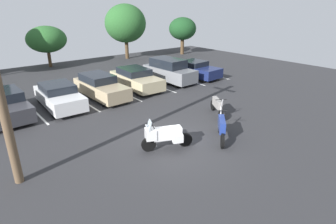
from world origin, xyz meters
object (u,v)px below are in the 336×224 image
object	(u,v)px
motorcycle_third	(217,106)
car_white	(59,96)
car_grey	(169,71)
car_navy	(196,69)
car_tan	(101,87)
car_charcoal	(6,105)
car_champagne	(136,79)
motorcycle_touring	(165,135)
motorcycle_second	(221,128)

from	to	relation	value
motorcycle_third	car_white	distance (m)	9.49
car_grey	car_navy	bearing A→B (deg)	-8.79
car_grey	car_tan	bearing A→B (deg)	-177.41
car_charcoal	car_grey	bearing A→B (deg)	0.62
car_charcoal	car_champagne	world-z (taller)	car_charcoal
car_charcoal	car_champagne	distance (m)	8.70
motorcycle_touring	car_grey	distance (m)	11.30
car_tan	car_navy	xyz separation A→B (m)	(8.80, -0.13, -0.06)
motorcycle_third	car_white	bearing A→B (deg)	132.68
motorcycle_second	car_grey	size ratio (longest dim) A/B	0.35
car_charcoal	car_white	bearing A→B (deg)	-5.85
motorcycle_second	car_grey	world-z (taller)	car_grey
motorcycle_second	car_champagne	xyz separation A→B (m)	(1.58, 9.63, 0.12)
car_charcoal	motorcycle_third	bearing A→B (deg)	-38.09
motorcycle_third	car_champagne	world-z (taller)	car_champagne
motorcycle_touring	car_charcoal	world-z (taller)	car_charcoal
motorcycle_second	car_champagne	distance (m)	9.76
car_tan	car_grey	distance (m)	6.18
car_champagne	car_grey	distance (m)	3.14
motorcycle_second	car_tan	size ratio (longest dim) A/B	0.35
car_charcoal	car_navy	xyz separation A→B (m)	(14.46, -0.28, -0.04)
motorcycle_touring	car_champagne	world-z (taller)	car_champagne
car_charcoal	car_tan	distance (m)	5.66
motorcycle_second	motorcycle_third	world-z (taller)	motorcycle_second
motorcycle_touring	car_white	world-z (taller)	car_white
car_charcoal	car_white	xyz separation A→B (m)	(2.84, -0.29, -0.02)
motorcycle_touring	motorcycle_third	size ratio (longest dim) A/B	1.11
motorcycle_touring	car_champagne	bearing A→B (deg)	64.35
motorcycle_second	motorcycle_third	distance (m)	3.05
motorcycle_touring	car_tan	distance (m)	8.41
motorcycle_third	car_white	size ratio (longest dim) A/B	0.42
car_tan	car_grey	xyz separation A→B (m)	(6.17, 0.28, 0.15)
motorcycle_second	motorcycle_touring	bearing A→B (deg)	160.03
car_white	car_grey	bearing A→B (deg)	2.66
motorcycle_touring	car_charcoal	distance (m)	9.62
car_charcoal	car_navy	size ratio (longest dim) A/B	1.08
motorcycle_third	car_tan	world-z (taller)	car_tan
car_tan	car_champagne	bearing A→B (deg)	6.71
motorcycle_third	car_champagne	xyz separation A→B (m)	(-0.57, 7.48, 0.17)
car_grey	car_navy	world-z (taller)	car_grey
motorcycle_touring	car_grey	world-z (taller)	car_grey
motorcycle_touring	car_white	distance (m)	8.37
motorcycle_third	motorcycle_second	bearing A→B (deg)	-134.98
motorcycle_touring	car_white	xyz separation A→B (m)	(-1.69, 8.19, 0.04)
car_grey	car_navy	size ratio (longest dim) A/B	1.09
car_navy	car_champagne	bearing A→B (deg)	175.20
motorcycle_touring	car_navy	distance (m)	12.89
car_charcoal	car_champagne	xyz separation A→B (m)	(8.70, 0.21, -0.00)
car_tan	car_navy	distance (m)	8.81
car_navy	car_grey	bearing A→B (deg)	171.21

